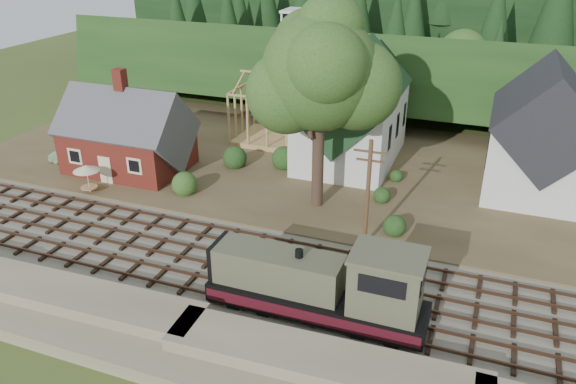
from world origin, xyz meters
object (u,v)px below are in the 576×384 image
(car_blue, at_px, (163,171))
(car_green, at_px, (68,157))
(patio_set, at_px, (86,169))
(locomotive, at_px, (324,287))

(car_blue, height_order, car_green, car_blue)
(car_blue, bearing_deg, car_green, 173.95)
(car_blue, distance_m, car_green, 10.14)
(car_green, distance_m, patio_set, 7.64)
(car_blue, xyz_separation_m, patio_set, (-4.16, -4.56, 1.41))
(car_green, xyz_separation_m, patio_set, (5.97, -4.53, 1.47))
(car_blue, distance_m, patio_set, 6.33)
(locomotive, distance_m, car_blue, 22.83)
(car_green, relative_size, patio_set, 1.40)
(locomotive, relative_size, car_blue, 3.38)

